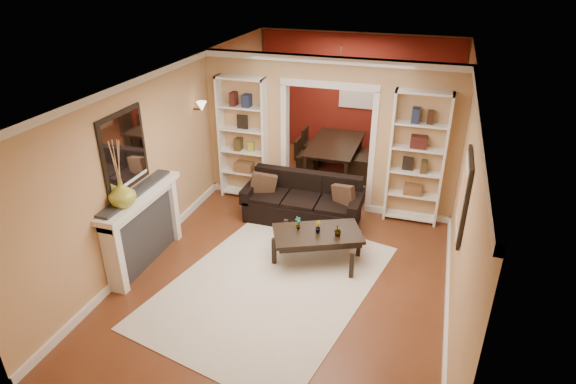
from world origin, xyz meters
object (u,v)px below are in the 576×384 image
(fireplace, at_px, (145,229))
(dining_table, at_px, (336,157))
(bookshelf_right, at_px, (417,159))
(coffee_table, at_px, (317,246))
(bookshelf_left, at_px, (243,139))
(sofa, at_px, (303,200))

(fireplace, relative_size, dining_table, 0.94)
(fireplace, bearing_deg, bookshelf_right, 34.80)
(coffee_table, relative_size, bookshelf_left, 0.56)
(sofa, bearing_deg, coffee_table, -63.68)
(bookshelf_left, xyz_separation_m, bookshelf_right, (3.10, 0.00, 0.00))
(sofa, distance_m, bookshelf_right, 2.03)
(sofa, bearing_deg, dining_table, 87.74)
(sofa, relative_size, dining_table, 1.12)
(sofa, relative_size, bookshelf_right, 0.88)
(sofa, distance_m, coffee_table, 1.26)
(fireplace, distance_m, dining_table, 4.63)
(bookshelf_left, bearing_deg, fireplace, -102.05)
(sofa, bearing_deg, fireplace, -133.50)
(bookshelf_left, relative_size, bookshelf_right, 1.00)
(dining_table, bearing_deg, bookshelf_right, -134.40)
(fireplace, bearing_deg, dining_table, 65.19)
(sofa, distance_m, dining_table, 2.25)
(bookshelf_left, bearing_deg, coffee_table, -42.34)
(sofa, xyz_separation_m, bookshelf_left, (-1.31, 0.58, 0.75))
(fireplace, bearing_deg, bookshelf_left, 77.95)
(bookshelf_right, xyz_separation_m, fireplace, (-3.64, -2.53, -0.57))
(coffee_table, xyz_separation_m, bookshelf_left, (-1.86, 1.70, 0.90))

